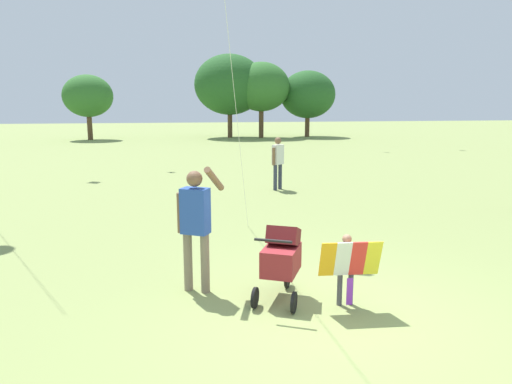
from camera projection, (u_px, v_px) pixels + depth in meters
ground_plane at (334, 319)px, 5.88m from camera, size 120.00×120.00×0.00m
treeline_distant at (185, 90)px, 34.98m from camera, size 34.14×5.06×6.28m
child_with_butterfly_kite at (347, 263)px, 6.13m from camera, size 0.80×0.37×0.97m
person_adult_flyer at (196, 220)px, 6.56m from camera, size 0.69×0.50×1.82m
stroller at (282, 256)px, 6.39m from camera, size 0.82×1.10×1.03m
person_red_shirt at (278, 159)px, 14.43m from camera, size 0.41×0.39×1.62m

